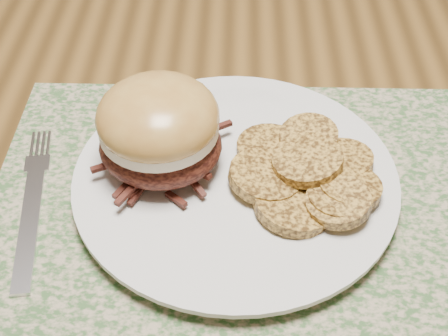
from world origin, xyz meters
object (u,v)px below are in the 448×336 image
at_px(dinner_plate, 235,180).
at_px(dining_table, 117,109).
at_px(pork_sandwich, 159,129).
at_px(fork, 32,203).

bearing_deg(dinner_plate, dining_table, 125.13).
height_order(dinner_plate, pork_sandwich, pork_sandwich).
distance_m(dining_table, dinner_plate, 0.26).
bearing_deg(pork_sandwich, fork, -142.17).
xyz_separation_m(pork_sandwich, fork, (-0.11, -0.04, -0.05)).
bearing_deg(fork, pork_sandwich, 10.87).
bearing_deg(fork, dining_table, 74.84).
relative_size(dining_table, fork, 8.20).
relative_size(dinner_plate, pork_sandwich, 1.98).
height_order(dining_table, pork_sandwich, pork_sandwich).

